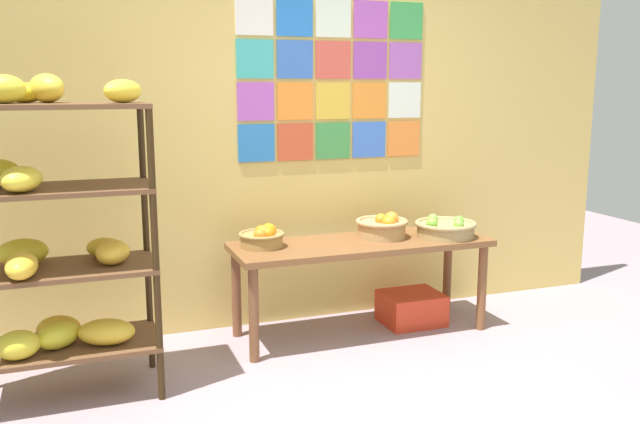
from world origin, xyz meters
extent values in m
cube|color=#D8B85F|center=(0.00, 1.92, 1.33)|extent=(5.04, 0.06, 2.66)
cube|color=white|center=(-0.22, 1.88, 2.05)|extent=(0.25, 0.01, 0.25)
cube|color=blue|center=(0.05, 1.88, 2.05)|extent=(0.25, 0.01, 0.25)
cube|color=silver|center=(0.32, 1.88, 2.05)|extent=(0.25, 0.01, 0.25)
cube|color=#AB4EB7|center=(0.59, 1.88, 2.05)|extent=(0.25, 0.01, 0.25)
cube|color=green|center=(0.85, 1.88, 2.05)|extent=(0.25, 0.01, 0.25)
cube|color=#39AEA6|center=(-0.22, 1.88, 1.78)|extent=(0.25, 0.01, 0.25)
cube|color=#3566BF|center=(0.05, 1.88, 1.78)|extent=(0.25, 0.01, 0.25)
cube|color=#D14E41|center=(0.32, 1.88, 1.78)|extent=(0.25, 0.01, 0.25)
cube|color=purple|center=(0.59, 1.88, 1.78)|extent=(0.25, 0.01, 0.25)
cube|color=#A056B3|center=(0.85, 1.88, 1.78)|extent=(0.25, 0.01, 0.25)
cube|color=#AD52BC|center=(-0.22, 1.88, 1.51)|extent=(0.25, 0.01, 0.25)
cube|color=orange|center=(0.05, 1.88, 1.51)|extent=(0.25, 0.01, 0.25)
cube|color=gold|center=(0.32, 1.88, 1.51)|extent=(0.25, 0.01, 0.25)
cube|color=orange|center=(0.59, 1.88, 1.51)|extent=(0.25, 0.01, 0.25)
cube|color=silver|center=(0.85, 1.88, 1.51)|extent=(0.25, 0.01, 0.25)
cube|color=blue|center=(-0.22, 1.88, 1.24)|extent=(0.25, 0.01, 0.25)
cube|color=#CD4D2D|center=(0.05, 1.88, 1.24)|extent=(0.25, 0.01, 0.25)
cube|color=#3C9146|center=(0.32, 1.88, 1.24)|extent=(0.25, 0.01, 0.25)
cube|color=#3C6DD5|center=(0.59, 1.88, 1.24)|extent=(0.25, 0.01, 0.25)
cube|color=orange|center=(0.85, 1.88, 1.24)|extent=(0.25, 0.01, 0.25)
cylinder|color=#30200E|center=(-1.00, 0.96, 0.76)|extent=(0.04, 0.04, 1.53)
cylinder|color=#30200E|center=(-1.00, 1.40, 0.76)|extent=(0.04, 0.04, 1.53)
cube|color=brown|center=(-1.43, 1.18, 0.27)|extent=(0.89, 0.47, 0.03)
ellipsoid|color=yellow|center=(-1.49, 1.21, 0.36)|extent=(0.25, 0.19, 0.15)
ellipsoid|color=yellow|center=(-1.25, 1.10, 0.35)|extent=(0.33, 0.25, 0.14)
ellipsoid|color=yellow|center=(-1.49, 1.13, 0.35)|extent=(0.28, 0.26, 0.14)
ellipsoid|color=yellow|center=(-1.67, 1.05, 0.36)|extent=(0.22, 0.18, 0.15)
cube|color=brown|center=(-1.43, 1.18, 0.69)|extent=(0.89, 0.47, 0.02)
ellipsoid|color=yellow|center=(-1.63, 1.29, 0.77)|extent=(0.26, 0.19, 0.14)
ellipsoid|color=yellow|center=(-1.20, 1.15, 0.76)|extent=(0.24, 0.26, 0.13)
ellipsoid|color=gold|center=(-1.22, 1.31, 0.75)|extent=(0.25, 0.23, 0.11)
ellipsoid|color=yellow|center=(-1.62, 1.03, 0.76)|extent=(0.17, 0.29, 0.12)
cube|color=brown|center=(-1.43, 1.18, 1.10)|extent=(0.89, 0.47, 0.02)
ellipsoid|color=yellow|center=(-1.60, 1.06, 1.18)|extent=(0.25, 0.30, 0.12)
cube|color=brown|center=(-1.43, 1.18, 1.52)|extent=(0.89, 0.47, 0.02)
ellipsoid|color=yellow|center=(-1.57, 1.31, 1.58)|extent=(0.24, 0.19, 0.10)
ellipsoid|color=yellow|center=(-1.46, 1.27, 1.60)|extent=(0.24, 0.29, 0.14)
ellipsoid|color=yellow|center=(-1.65, 1.15, 1.60)|extent=(0.23, 0.19, 0.14)
ellipsoid|color=yellow|center=(-1.10, 1.12, 1.59)|extent=(0.25, 0.25, 0.12)
cube|color=brown|center=(0.36, 1.49, 0.60)|extent=(1.68, 0.56, 0.04)
cylinder|color=brown|center=(-0.42, 1.27, 0.29)|extent=(0.06, 0.06, 0.58)
cylinder|color=brown|center=(1.14, 1.27, 0.29)|extent=(0.06, 0.06, 0.58)
cylinder|color=brown|center=(-0.42, 1.71, 0.29)|extent=(0.06, 0.06, 0.58)
cylinder|color=brown|center=(1.14, 1.71, 0.29)|extent=(0.06, 0.06, 0.58)
cylinder|color=tan|center=(0.94, 1.42, 0.67)|extent=(0.38, 0.38, 0.09)
torus|color=#A48A57|center=(0.94, 1.42, 0.71)|extent=(0.41, 0.41, 0.03)
sphere|color=#68BE3C|center=(1.06, 1.44, 0.72)|extent=(0.07, 0.07, 0.07)
sphere|color=#78BA46|center=(0.90, 1.52, 0.73)|extent=(0.07, 0.07, 0.07)
sphere|color=#77B941|center=(0.98, 1.33, 0.72)|extent=(0.07, 0.07, 0.07)
sphere|color=#77C239|center=(0.81, 1.37, 0.73)|extent=(0.08, 0.08, 0.08)
cylinder|color=#A17B42|center=(-0.28, 1.56, 0.66)|extent=(0.26, 0.26, 0.08)
torus|color=#9C7D43|center=(-0.28, 1.56, 0.70)|extent=(0.29, 0.29, 0.02)
sphere|color=orange|center=(-0.26, 1.51, 0.71)|extent=(0.09, 0.09, 0.09)
sphere|color=orange|center=(-0.31, 1.50, 0.71)|extent=(0.08, 0.08, 0.08)
sphere|color=orange|center=(-0.23, 1.58, 0.71)|extent=(0.10, 0.10, 0.10)
sphere|color=orange|center=(-0.28, 1.56, 0.72)|extent=(0.09, 0.09, 0.09)
sphere|color=orange|center=(-0.28, 1.53, 0.72)|extent=(0.10, 0.10, 0.10)
cylinder|color=tan|center=(0.53, 1.55, 0.67)|extent=(0.32, 0.32, 0.11)
torus|color=tan|center=(0.53, 1.55, 0.73)|extent=(0.35, 0.35, 0.03)
sphere|color=orange|center=(0.59, 1.53, 0.75)|extent=(0.10, 0.10, 0.10)
sphere|color=orange|center=(0.52, 1.54, 0.75)|extent=(0.08, 0.08, 0.08)
sphere|color=orange|center=(0.54, 1.46, 0.74)|extent=(0.09, 0.09, 0.09)
cube|color=red|center=(0.76, 1.54, 0.11)|extent=(0.40, 0.34, 0.21)
camera|label=1|loc=(-1.36, -2.42, 1.62)|focal=38.00mm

